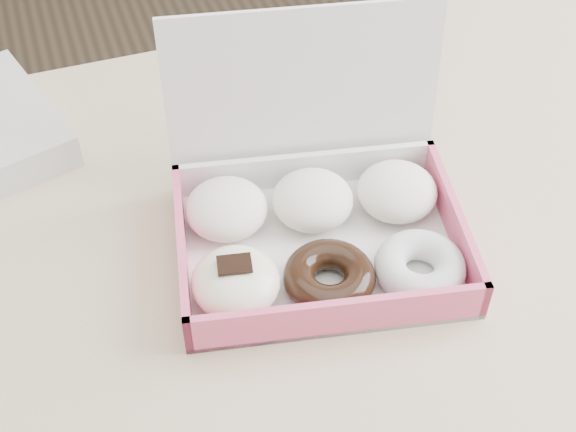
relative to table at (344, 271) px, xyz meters
name	(u,v)px	position (x,y,z in m)	size (l,w,h in m)	color
table	(344,271)	(0.00, 0.00, 0.00)	(1.20, 0.80, 0.75)	tan
donut_box	(315,220)	(-0.04, -0.01, 0.11)	(0.34, 0.30, 0.22)	white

